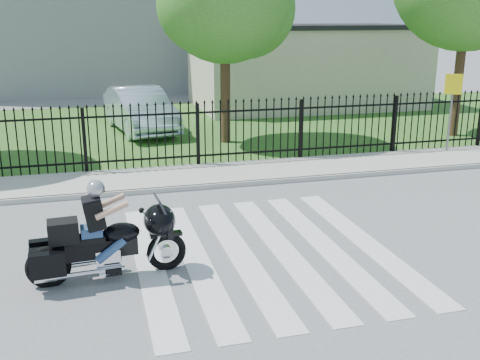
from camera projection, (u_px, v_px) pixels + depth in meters
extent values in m
plane|color=slate|center=(262.00, 252.00, 10.05)|extent=(120.00, 120.00, 0.00)
cube|color=#ADAAA3|center=(206.00, 175.00, 14.67)|extent=(40.00, 2.00, 0.12)
cube|color=#ADAAA3|center=(214.00, 186.00, 13.74)|extent=(40.00, 0.12, 0.12)
cube|color=#26501B|center=(168.00, 128.00, 21.17)|extent=(40.00, 12.00, 0.02)
cube|color=black|center=(198.00, 156.00, 15.51)|extent=(26.00, 0.04, 0.05)
cube|color=black|center=(197.00, 113.00, 15.18)|extent=(26.00, 0.04, 0.05)
cylinder|color=#382316|center=(225.00, 80.00, 18.18)|extent=(0.32, 0.32, 4.16)
cylinder|color=#382316|center=(460.00, 67.00, 19.14)|extent=(0.32, 0.32, 4.80)
cube|color=beige|center=(305.00, 68.00, 26.13)|extent=(10.00, 6.00, 3.50)
cube|color=black|center=(306.00, 27.00, 25.61)|extent=(10.20, 6.20, 0.20)
torus|color=black|center=(167.00, 252.00, 9.28)|extent=(0.67, 0.17, 0.66)
torus|color=black|center=(48.00, 267.00, 8.70)|extent=(0.70, 0.19, 0.70)
cube|color=black|center=(98.00, 248.00, 8.88)|extent=(1.25, 0.31, 0.29)
ellipsoid|color=black|center=(121.00, 233.00, 8.93)|extent=(0.62, 0.42, 0.31)
cube|color=black|center=(84.00, 239.00, 8.77)|extent=(0.64, 0.35, 0.10)
cube|color=silver|center=(108.00, 257.00, 8.97)|extent=(0.40, 0.31, 0.29)
ellipsoid|color=black|center=(160.00, 220.00, 9.09)|extent=(0.56, 0.72, 0.52)
cube|color=black|center=(63.00, 231.00, 8.62)|extent=(0.48, 0.39, 0.34)
cube|color=navy|center=(91.00, 231.00, 8.77)|extent=(0.34, 0.31, 0.17)
sphere|color=#A9ACB1|center=(96.00, 189.00, 8.61)|extent=(0.28, 0.28, 0.28)
imported|color=#AAC7D6|center=(140.00, 110.00, 20.22)|extent=(2.48, 5.05, 1.59)
cylinder|color=slate|center=(450.00, 114.00, 16.89)|extent=(0.06, 0.06, 2.20)
cube|color=yellow|center=(454.00, 84.00, 16.62)|extent=(0.48, 0.23, 0.60)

